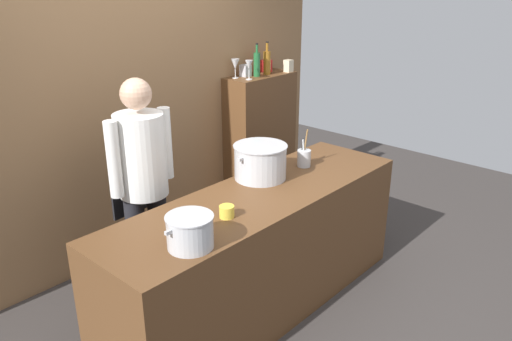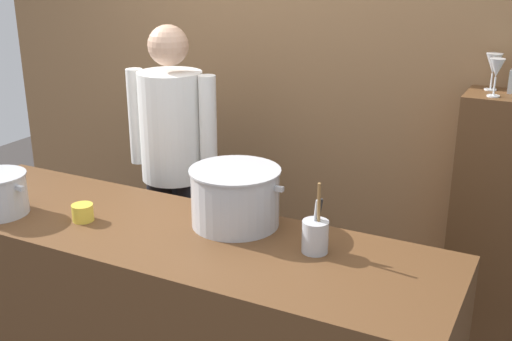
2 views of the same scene
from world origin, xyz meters
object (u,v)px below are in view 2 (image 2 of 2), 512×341
Objects in this scene: chef at (174,156)px; wine_glass_tall at (493,64)px; stockpot_large at (235,197)px; utensil_crock at (315,235)px; butter_jar at (83,213)px; wine_glass_wide at (497,69)px.

wine_glass_tall is at bearing -162.13° from chef.
wine_glass_tall is at bearing 51.63° from stockpot_large.
utensil_crock reaches higher than butter_jar.
chef is 0.78m from butter_jar.
chef reaches higher than utensil_crock.
wine_glass_wide reaches higher than utensil_crock.
wine_glass_tall is at bearing 42.59° from butter_jar.
stockpot_large is 1.44m from wine_glass_tall.
butter_jar is 2.05m from wine_glass_tall.
wine_glass_wide is (1.49, 1.19, 0.55)m from butter_jar.
utensil_crock is at bearing -115.15° from wine_glass_wide.
chef is 0.84m from stockpot_large.
wine_glass_tall reaches higher than stockpot_large.
chef is 17.79× the size of butter_jar.
stockpot_large is at bearing -128.37° from wine_glass_tall.
utensil_crock is at bearing -12.57° from stockpot_large.
chef is at bearing 150.64° from utensil_crock.
utensil_crock is 1.03m from butter_jar.
stockpot_large is 0.42m from utensil_crock.
stockpot_large is at bearing 139.87° from chef.
butter_jar is (0.05, -0.78, -0.03)m from chef.
wine_glass_tall is (1.51, 0.56, 0.53)m from chef.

